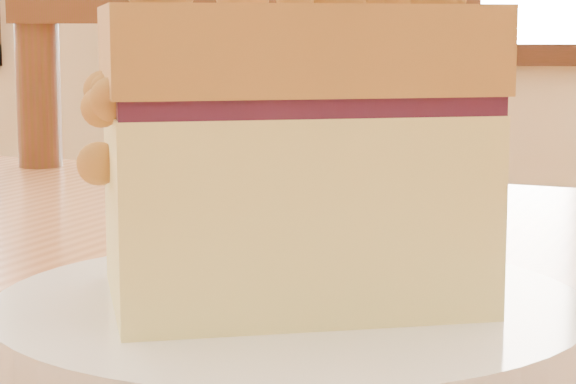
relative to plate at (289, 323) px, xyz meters
The scene contains 2 objects.
plate is the anchor object (origin of this frame).
cake_slice 0.07m from the plate, 95.03° to the right, with size 0.15×0.12×0.12m.
Camera 1 is at (-0.04, -0.17, 0.87)m, focal length 70.00 mm.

